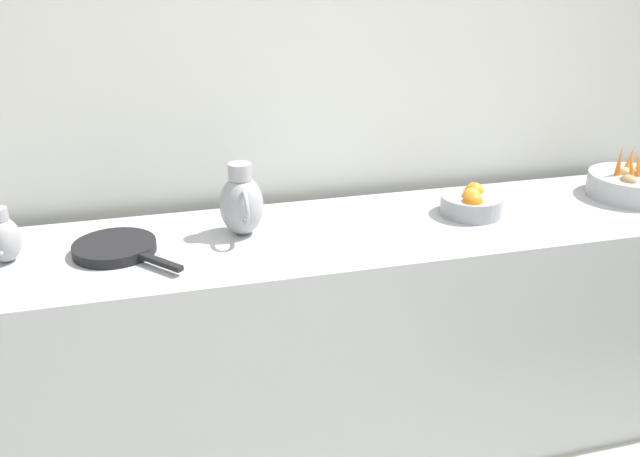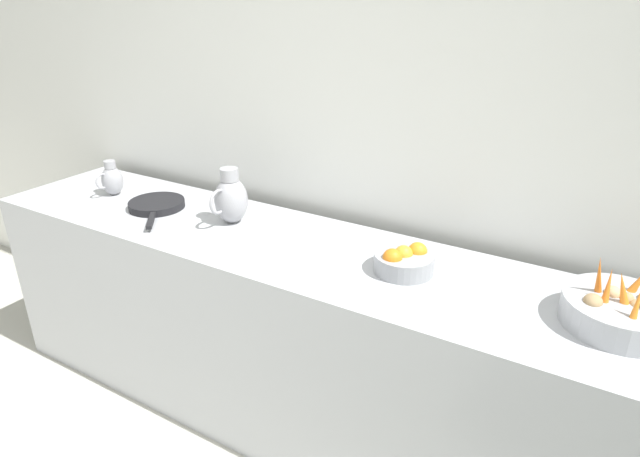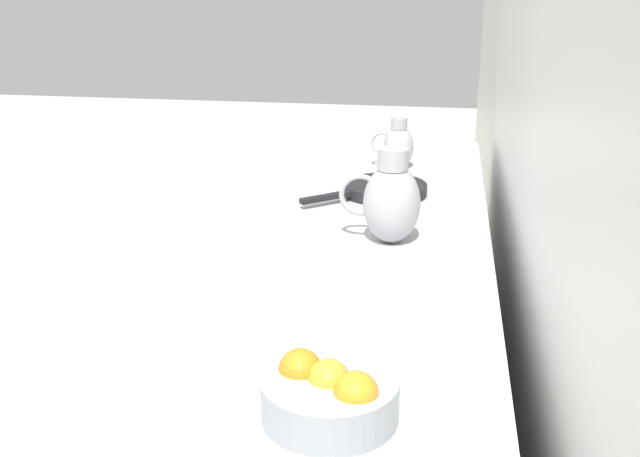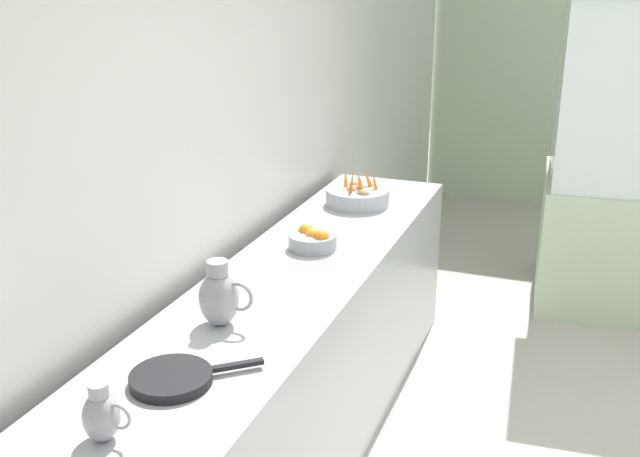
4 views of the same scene
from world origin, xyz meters
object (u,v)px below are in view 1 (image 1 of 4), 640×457
Objects in this scene: orange_bowl at (472,203)px; metal_pitcher_short at (3,238)px; skillet_on_counter at (116,248)px; vegetable_colander at (634,184)px; metal_pitcher_tall at (242,203)px.

metal_pitcher_short reaches higher than orange_bowl.
metal_pitcher_short reaches higher than skillet_on_counter.
vegetable_colander is at bearing 90.15° from metal_pitcher_short.
orange_bowl is at bearing 89.74° from metal_pitcher_short.
skillet_on_counter is (0.05, -0.42, -0.10)m from metal_pitcher_tall.
vegetable_colander is at bearing 89.16° from metal_pitcher_tall.
vegetable_colander is 0.72m from orange_bowl.
metal_pitcher_tall is at bearing -92.43° from orange_bowl.
metal_pitcher_tall reaches higher than orange_bowl.
metal_pitcher_short is (0.03, -0.75, -0.03)m from metal_pitcher_tall.
vegetable_colander reaches higher than orange_bowl.
vegetable_colander reaches higher than skillet_on_counter.
vegetable_colander is at bearing 91.05° from orange_bowl.
orange_bowl reaches higher than skillet_on_counter.
vegetable_colander is 1.96× the size of metal_pitcher_short.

